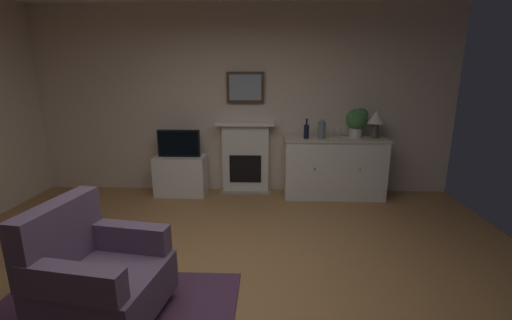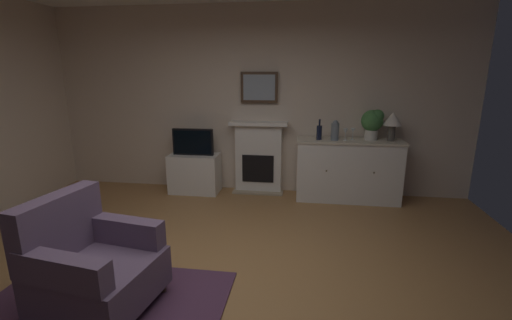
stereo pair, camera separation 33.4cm
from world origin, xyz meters
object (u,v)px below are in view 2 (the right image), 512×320
at_px(wine_glass_left, 346,132).
at_px(vase_decorative, 335,130).
at_px(wine_bottle, 319,132).
at_px(framed_picture, 259,87).
at_px(wine_glass_center, 353,131).
at_px(potted_plant_small, 373,122).
at_px(table_lamp, 393,121).
at_px(tv_cabinet, 195,173).
at_px(fireplace_unit, 259,157).
at_px(armchair, 91,265).
at_px(sideboard_cabinet, 348,170).
at_px(tv_set, 193,142).

distance_m(wine_glass_left, vase_decorative, 0.15).
relative_size(wine_bottle, vase_decorative, 1.03).
relative_size(framed_picture, wine_bottle, 1.90).
height_order(wine_glass_center, potted_plant_small, potted_plant_small).
height_order(table_lamp, vase_decorative, table_lamp).
xyz_separation_m(tv_cabinet, potted_plant_small, (2.60, 0.03, 0.85)).
relative_size(fireplace_unit, tv_cabinet, 1.47).
xyz_separation_m(vase_decorative, armchair, (-2.01, -2.71, -0.65)).
bearing_deg(sideboard_cabinet, framed_picture, 170.46).
height_order(framed_picture, tv_set, framed_picture).
distance_m(sideboard_cabinet, table_lamp, 0.91).
xyz_separation_m(fireplace_unit, tv_cabinet, (-0.98, -0.16, -0.25)).
distance_m(sideboard_cabinet, wine_bottle, 0.70).
bearing_deg(fireplace_unit, armchair, -107.09).
bearing_deg(wine_glass_left, potted_plant_small, 12.43).
bearing_deg(framed_picture, sideboard_cabinet, -9.54).
distance_m(fireplace_unit, vase_decorative, 1.23).
distance_m(sideboard_cabinet, wine_glass_left, 0.57).
height_order(wine_glass_left, armchair, wine_glass_left).
relative_size(fireplace_unit, framed_picture, 2.00).
distance_m(sideboard_cabinet, tv_cabinet, 2.30).
bearing_deg(table_lamp, tv_set, -179.84).
bearing_deg(framed_picture, potted_plant_small, -6.23).
bearing_deg(tv_set, wine_glass_left, -0.73).
distance_m(table_lamp, wine_glass_center, 0.54).
distance_m(sideboard_cabinet, tv_set, 2.33).
bearing_deg(tv_cabinet, vase_decorative, -1.79).
xyz_separation_m(framed_picture, tv_set, (-0.98, -0.23, -0.80)).
height_order(sideboard_cabinet, armchair, armchair).
relative_size(wine_bottle, armchair, 0.32).
relative_size(fireplace_unit, table_lamp, 2.75).
distance_m(framed_picture, vase_decorative, 1.27).
bearing_deg(potted_plant_small, table_lamp, -10.23).
distance_m(framed_picture, tv_set, 1.28).
distance_m(table_lamp, tv_set, 2.87).
bearing_deg(wine_glass_center, potted_plant_small, 4.50).
bearing_deg(table_lamp, wine_bottle, -177.37).
height_order(sideboard_cabinet, table_lamp, table_lamp).
distance_m(fireplace_unit, framed_picture, 1.05).
distance_m(framed_picture, armchair, 3.35).
bearing_deg(wine_glass_left, armchair, -128.32).
xyz_separation_m(sideboard_cabinet, tv_set, (-2.30, -0.01, 0.35)).
height_order(wine_glass_center, tv_cabinet, wine_glass_center).
relative_size(wine_glass_center, vase_decorative, 0.59).
bearing_deg(sideboard_cabinet, tv_set, -179.80).
bearing_deg(tv_set, wine_bottle, -1.14).
bearing_deg(wine_bottle, framed_picture, 163.26).
xyz_separation_m(wine_glass_center, tv_cabinet, (-2.34, -0.01, -0.71)).
height_order(framed_picture, tv_cabinet, framed_picture).
bearing_deg(fireplace_unit, wine_glass_left, -9.69).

